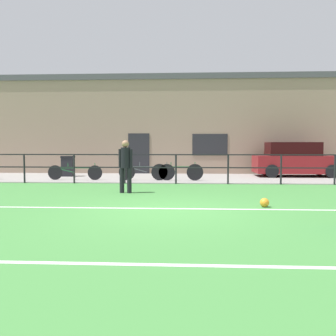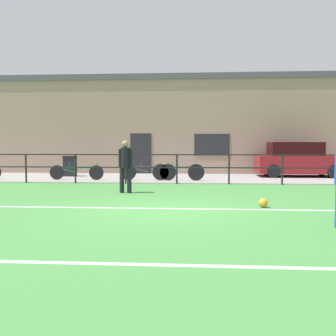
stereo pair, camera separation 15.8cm
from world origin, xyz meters
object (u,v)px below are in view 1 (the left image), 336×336
Objects in this scene: bicycle_parked_0 at (177,172)px; bicycle_parked_1 at (147,172)px; player_goalkeeper at (125,163)px; trash_bin_0 at (68,166)px; parked_car_red at (295,160)px; bicycle_parked_2 at (75,172)px; soccer_ball_spare at (265,203)px.

bicycle_parked_1 is at bearing 180.00° from bicycle_parked_0.
trash_bin_0 is at bearing -47.90° from player_goalkeeper.
bicycle_parked_0 is at bearing -156.36° from parked_car_red.
bicycle_parked_2 is (-4.35, -0.00, -0.03)m from bicycle_parked_0.
trash_bin_0 is (-0.89, 1.82, 0.16)m from bicycle_parked_2.
parked_car_red is 1.80× the size of bicycle_parked_0.
soccer_ball_spare is 11.30m from trash_bin_0.
bicycle_parked_0 reaches higher than soccer_ball_spare.
player_goalkeeper is 0.70× the size of bicycle_parked_2.
player_goalkeeper is 7.46× the size of soccer_ball_spare.
player_goalkeeper is 5.01m from bicycle_parked_2.
bicycle_parked_1 is 1.01× the size of bicycle_parked_2.
player_goalkeeper reaches higher than bicycle_parked_1.
bicycle_parked_1 is at bearing -24.72° from trash_bin_0.
bicycle_parked_2 is at bearing 135.54° from soccer_ball_spare.
bicycle_parked_2 is at bearing -64.01° from trash_bin_0.
bicycle_parked_2 is (-3.07, -0.00, -0.03)m from bicycle_parked_1.
parked_car_red is (3.19, 8.97, 0.67)m from soccer_ball_spare.
bicycle_parked_1 is (0.20, 4.07, -0.56)m from player_goalkeeper.
trash_bin_0 reaches higher than bicycle_parked_0.
bicycle_parked_1 is (-1.28, 0.00, -0.00)m from bicycle_parked_0.
trash_bin_0 is (-3.96, 1.82, 0.13)m from bicycle_parked_1.
parked_car_red is 10.78m from trash_bin_0.
soccer_ball_spare is at bearing 156.40° from player_goalkeeper.
bicycle_parked_2 is 2.03m from trash_bin_0.
bicycle_parked_0 is (1.48, 4.07, -0.56)m from player_goalkeeper.
trash_bin_0 is (-5.24, 1.82, 0.13)m from bicycle_parked_0.
bicycle_parked_0 is (-5.52, -2.42, -0.40)m from parked_car_red.
trash_bin_0 is at bearing 132.10° from soccer_ball_spare.
soccer_ball_spare is 9.37m from bicycle_parked_2.
player_goalkeeper is at bearing -92.78° from bicycle_parked_1.
player_goalkeeper reaches higher than soccer_ball_spare.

